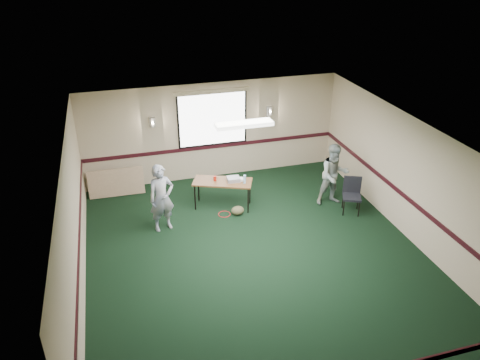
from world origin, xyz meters
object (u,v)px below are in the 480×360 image
object	(u,v)px
folding_table	(223,183)
projector	(233,179)
conference_chair	(352,192)
person_right	(334,175)
person_left	(162,198)

from	to	relation	value
folding_table	projector	bearing A→B (deg)	8.18
folding_table	conference_chair	xyz separation A→B (m)	(2.99, -1.06, -0.15)
projector	person_right	bearing A→B (deg)	-8.24
folding_table	conference_chair	distance (m)	3.17
projector	person_left	bearing A→B (deg)	-160.12
person_right	projector	bearing A→B (deg)	170.53
person_right	folding_table	bearing A→B (deg)	170.31
conference_chair	person_right	distance (m)	0.61
folding_table	person_left	distance (m)	1.68
person_left	person_right	world-z (taller)	person_left
conference_chair	person_left	xyz separation A→B (m)	(-4.55, 0.47, 0.29)
conference_chair	person_left	world-z (taller)	person_left
projector	person_right	size ratio (longest dim) A/B	0.19
folding_table	person_right	bearing A→B (deg)	10.29
folding_table	conference_chair	size ratio (longest dim) A/B	1.74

